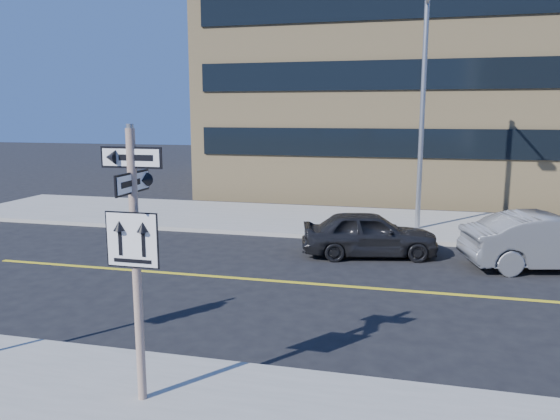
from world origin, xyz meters
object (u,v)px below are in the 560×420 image
(parked_car_a, at_px, (369,234))
(streetlight_a, at_px, (423,101))
(parked_car_b, at_px, (552,242))
(sign_pole, at_px, (135,250))

(parked_car_a, height_order, streetlight_a, streetlight_a)
(parked_car_a, relative_size, parked_car_b, 0.86)
(parked_car_b, bearing_deg, streetlight_a, 29.58)
(parked_car_a, xyz_separation_m, parked_car_b, (5.09, -0.21, 0.09))
(sign_pole, distance_m, parked_car_a, 10.17)
(streetlight_a, bearing_deg, parked_car_b, -46.14)
(parked_car_b, xyz_separation_m, streetlight_a, (-3.64, 3.79, 3.96))
(parked_car_a, bearing_deg, sign_pole, 152.70)
(sign_pole, relative_size, parked_car_b, 0.85)
(parked_car_b, relative_size, streetlight_a, 0.60)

